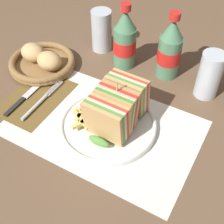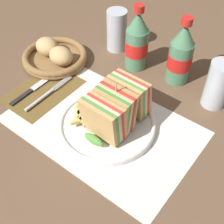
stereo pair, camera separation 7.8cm
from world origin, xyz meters
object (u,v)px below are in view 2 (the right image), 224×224
(glass_near, at_px, (217,87))
(plate_main, at_px, (107,125))
(club_sandwich, at_px, (116,108))
(glass_far, at_px, (117,33))
(bread_basket, at_px, (55,56))
(coke_bottle_far, at_px, (181,55))
(knife, at_px, (36,86))
(coke_bottle_near, at_px, (137,42))
(fork, at_px, (45,96))

(glass_near, bearing_deg, plate_main, -125.20)
(club_sandwich, height_order, glass_far, club_sandwich)
(glass_near, distance_m, bread_basket, 0.49)
(coke_bottle_far, relative_size, glass_far, 1.52)
(plate_main, xyz_separation_m, knife, (-0.26, -0.01, -0.00))
(club_sandwich, bearing_deg, coke_bottle_near, 113.60)
(knife, relative_size, glass_near, 1.45)
(plate_main, bearing_deg, coke_bottle_near, 109.33)
(club_sandwich, relative_size, fork, 1.04)
(coke_bottle_far, relative_size, glass_near, 1.52)
(glass_near, bearing_deg, fork, -144.75)
(fork, xyz_separation_m, glass_far, (0.01, 0.32, 0.05))
(fork, distance_m, glass_near, 0.47)
(fork, xyz_separation_m, coke_bottle_far, (0.25, 0.30, 0.08))
(plate_main, distance_m, coke_bottle_near, 0.28)
(bread_basket, bearing_deg, plate_main, -21.11)
(fork, height_order, bread_basket, bread_basket)
(plate_main, bearing_deg, coke_bottle_far, 80.78)
(coke_bottle_far, bearing_deg, fork, -130.16)
(fork, height_order, knife, fork)
(knife, height_order, bread_basket, bread_basket)
(plate_main, bearing_deg, fork, -174.00)
(coke_bottle_far, height_order, bread_basket, coke_bottle_far)
(coke_bottle_near, bearing_deg, glass_near, -1.76)
(coke_bottle_near, xyz_separation_m, glass_near, (0.26, -0.01, -0.03))
(glass_far, distance_m, bread_basket, 0.21)
(knife, bearing_deg, glass_near, 29.94)
(bread_basket, bearing_deg, coke_bottle_far, 24.71)
(coke_bottle_far, bearing_deg, plate_main, -99.22)
(knife, distance_m, glass_far, 0.31)
(plate_main, relative_size, glass_far, 1.85)
(coke_bottle_far, xyz_separation_m, glass_near, (0.13, -0.03, -0.03))
(glass_near, bearing_deg, coke_bottle_far, 167.68)
(glass_far, relative_size, bread_basket, 0.66)
(glass_near, relative_size, glass_far, 1.00)
(coke_bottle_far, distance_m, glass_near, 0.14)
(coke_bottle_near, bearing_deg, knife, -122.51)
(glass_far, bearing_deg, knife, -101.71)
(club_sandwich, relative_size, glass_near, 1.37)
(fork, xyz_separation_m, bread_basket, (-0.10, 0.14, 0.01))
(club_sandwich, relative_size, coke_bottle_near, 0.90)
(knife, distance_m, coke_bottle_near, 0.32)
(fork, distance_m, glass_far, 0.32)
(club_sandwich, distance_m, fork, 0.23)
(glass_near, bearing_deg, glass_far, 172.47)
(club_sandwich, bearing_deg, bread_basket, 162.05)
(knife, height_order, glass_near, glass_near)
(bread_basket, bearing_deg, knife, -70.15)
(coke_bottle_far, distance_m, bread_basket, 0.39)
(knife, xyz_separation_m, glass_far, (0.06, 0.30, 0.05))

